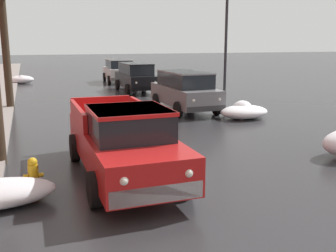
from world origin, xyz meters
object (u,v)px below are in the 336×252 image
object	(u,v)px
pickup_truck_red_approaching_near_lane	(123,141)
fire_hydrant	(33,173)
bare_tree_mid_block	(4,42)
suv_white_parked_far_down_block	(119,70)
suv_black_parked_kerbside_mid	(136,76)
suv_grey_parked_kerbside_close	(185,90)
street_lamp_post	(226,31)

from	to	relation	value
pickup_truck_red_approaching_near_lane	fire_hydrant	world-z (taller)	pickup_truck_red_approaching_near_lane
bare_tree_mid_block	suv_white_parked_far_down_block	world-z (taller)	bare_tree_mid_block
suv_black_parked_kerbside_mid	fire_hydrant	xyz separation A→B (m)	(-6.56, -15.57, -0.63)
suv_white_parked_far_down_block	suv_grey_parked_kerbside_close	bearing A→B (deg)	-90.20
bare_tree_mid_block	suv_black_parked_kerbside_mid	bearing A→B (deg)	29.69
suv_white_parked_far_down_block	street_lamp_post	size ratio (longest dim) A/B	0.69
pickup_truck_red_approaching_near_lane	suv_grey_parked_kerbside_close	world-z (taller)	suv_grey_parked_kerbside_close
suv_black_parked_kerbside_mid	street_lamp_post	world-z (taller)	street_lamp_post
pickup_truck_red_approaching_near_lane	suv_black_parked_kerbside_mid	world-z (taller)	suv_black_parked_kerbside_mid
bare_tree_mid_block	pickup_truck_red_approaching_near_lane	bearing A→B (deg)	-75.66
suv_grey_parked_kerbside_close	fire_hydrant	distance (m)	10.51
suv_black_parked_kerbside_mid	suv_grey_parked_kerbside_close	bearing A→B (deg)	-88.12
pickup_truck_red_approaching_near_lane	suv_grey_parked_kerbside_close	size ratio (longest dim) A/B	1.18
suv_grey_parked_kerbside_close	street_lamp_post	world-z (taller)	street_lamp_post
bare_tree_mid_block	suv_grey_parked_kerbside_close	bearing A→B (deg)	-23.69
suv_white_parked_far_down_block	pickup_truck_red_approaching_near_lane	bearing A→B (deg)	-102.64
bare_tree_mid_block	fire_hydrant	xyz separation A→B (m)	(0.86, -11.34, -2.78)
bare_tree_mid_block	street_lamp_post	world-z (taller)	street_lamp_post
pickup_truck_red_approaching_near_lane	suv_black_parked_kerbside_mid	distance (m)	16.14
suv_grey_parked_kerbside_close	street_lamp_post	distance (m)	4.09
fire_hydrant	suv_grey_parked_kerbside_close	bearing A→B (deg)	49.53
suv_grey_parked_kerbside_close	suv_white_parked_far_down_block	size ratio (longest dim) A/B	1.01
suv_grey_parked_kerbside_close	suv_white_parked_far_down_block	xyz separation A→B (m)	(0.05, 13.69, 0.00)
bare_tree_mid_block	suv_grey_parked_kerbside_close	distance (m)	8.65
suv_black_parked_kerbside_mid	bare_tree_mid_block	bearing A→B (deg)	-150.31
suv_grey_parked_kerbside_close	fire_hydrant	xyz separation A→B (m)	(-6.81, -7.98, -0.63)
pickup_truck_red_approaching_near_lane	suv_black_parked_kerbside_mid	bearing A→B (deg)	73.66
pickup_truck_red_approaching_near_lane	street_lamp_post	bearing A→B (deg)	50.72
bare_tree_mid_block	street_lamp_post	xyz separation A→B (m)	(10.44, -2.02, 0.55)
suv_black_parked_kerbside_mid	fire_hydrant	bearing A→B (deg)	-112.83
suv_white_parked_far_down_block	suv_black_parked_kerbside_mid	bearing A→B (deg)	-92.79
bare_tree_mid_block	suv_white_parked_far_down_block	distance (m)	13.07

